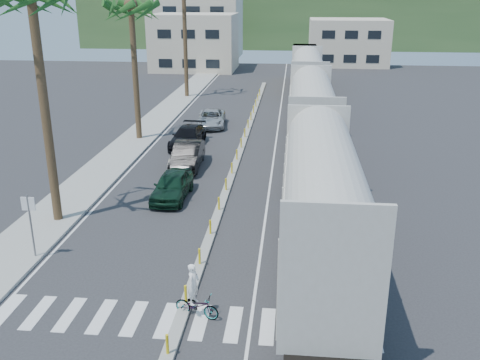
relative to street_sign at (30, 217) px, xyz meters
name	(u,v)px	position (x,y,z in m)	size (l,w,h in m)	color
ground	(191,291)	(7.30, -2.00, -1.97)	(140.00, 140.00, 0.00)	#28282B
sidewalk	(147,129)	(-1.20, 23.00, -1.90)	(3.00, 90.00, 0.15)	gray
rails	(307,125)	(12.30, 26.00, -1.94)	(1.56, 100.00, 0.06)	black
median	(241,148)	(7.30, 17.96, -1.88)	(0.45, 60.00, 0.85)	gray
crosswalk	(181,321)	(7.30, -4.00, -1.97)	(14.00, 2.20, 0.01)	silver
lane_markings	(221,132)	(5.15, 23.00, -1.97)	(9.42, 90.00, 0.01)	silver
freight_train	(310,106)	(12.30, 20.36, 0.93)	(3.00, 60.94, 5.85)	#B3AFA4
street_sign	(30,217)	(0.00, 0.00, 0.00)	(0.60, 0.08, 3.00)	slate
buildings	(233,35)	(0.89, 69.66, 2.39)	(38.00, 27.00, 10.00)	beige
hillside	(278,17)	(7.30, 98.00, 4.03)	(80.00, 20.00, 12.00)	#385628
car_lead	(172,185)	(4.40, 7.75, -1.21)	(1.91, 4.54, 1.53)	black
car_second	(187,155)	(4.17, 13.40, -1.14)	(1.93, 5.09, 1.66)	black
car_third	(188,137)	(3.21, 18.41, -1.23)	(2.33, 5.24, 1.49)	black
car_rear	(211,118)	(4.03, 24.90, -1.28)	(2.76, 5.20, 1.39)	#B5B7BB
cyclist	(196,300)	(7.81, -3.64, -1.32)	(1.45, 1.99, 2.10)	#9EA0A5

